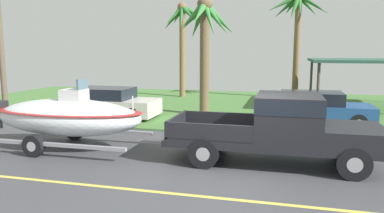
{
  "coord_description": "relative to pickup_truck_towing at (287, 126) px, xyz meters",
  "views": [
    {
      "loc": [
        0.98,
        -8.89,
        3.03
      ],
      "look_at": [
        -1.74,
        1.77,
        1.34
      ],
      "focal_mm": 34.05,
      "sensor_mm": 36.0,
      "label": 1
    }
  ],
  "objects": [
    {
      "name": "parked_sedan_far",
      "position": [
        -7.84,
        5.09,
        -0.37
      ],
      "size": [
        4.45,
        1.95,
        1.38
      ],
      "color": "beige",
      "rests_on": "ground"
    },
    {
      "name": "ground",
      "position": [
        -1.08,
        7.46,
        -1.06
      ],
      "size": [
        36.0,
        22.0,
        0.11
      ],
      "color": "#424247"
    },
    {
      "name": "parked_sedan_near",
      "position": [
        1.15,
        5.68,
        -0.37
      ],
      "size": [
        4.33,
        1.88,
        1.38
      ],
      "color": "#234C89",
      "rests_on": "ground"
    },
    {
      "name": "pickup_truck_towing",
      "position": [
        0.0,
        0.0,
        0.0
      ],
      "size": [
        5.74,
        2.0,
        1.89
      ],
      "color": "black",
      "rests_on": "ground"
    },
    {
      "name": "palm_tree_mid",
      "position": [
        -3.73,
        6.77,
        2.98
      ],
      "size": [
        2.69,
        3.09,
        5.47
      ],
      "color": "brown",
      "rests_on": "ground"
    },
    {
      "name": "carport_awning",
      "position": [
        4.41,
        10.62,
        1.44
      ],
      "size": [
        6.43,
        5.39,
        2.61
      ],
      "color": "#4C4238",
      "rests_on": "ground"
    },
    {
      "name": "palm_tree_near_right",
      "position": [
        -6.47,
        13.09,
        3.6
      ],
      "size": [
        3.15,
        2.66,
        6.09
      ],
      "color": "brown",
      "rests_on": "ground"
    },
    {
      "name": "boat_on_trailer",
      "position": [
        -6.59,
        -0.0,
        -0.04
      ],
      "size": [
        6.0,
        2.36,
        2.2
      ],
      "color": "gray",
      "rests_on": "ground"
    },
    {
      "name": "palm_tree_near_left",
      "position": [
        0.51,
        13.88,
        4.11
      ],
      "size": [
        3.81,
        3.17,
        6.65
      ],
      "color": "brown",
      "rests_on": "ground"
    }
  ]
}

